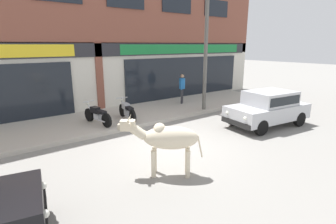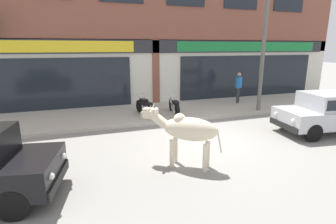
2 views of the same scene
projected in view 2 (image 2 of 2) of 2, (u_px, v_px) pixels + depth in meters
name	position (u px, v px, depth m)	size (l,w,h in m)	color
ground_plane	(206.00, 140.00, 8.76)	(90.00, 90.00, 0.00)	gray
sidewalk	(167.00, 111.00, 12.40)	(19.00, 3.58, 0.16)	#B7AFA3
shop_building	(154.00, 19.00, 13.24)	(23.00, 1.40, 9.25)	brown
cow	(186.00, 129.00, 6.61)	(1.79, 1.54, 1.61)	beige
car_0	(329.00, 111.00, 9.35)	(3.75, 2.03, 1.46)	black
motorcycle_0	(145.00, 106.00, 11.26)	(0.58, 1.80, 0.88)	black
motorcycle_1	(174.00, 105.00, 11.53)	(0.57, 1.81, 0.88)	black
pedestrian	(239.00, 84.00, 13.62)	(0.41, 0.34, 1.60)	#2D2D33
utility_pole	(263.00, 52.00, 11.66)	(0.18, 0.18, 5.31)	#595651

